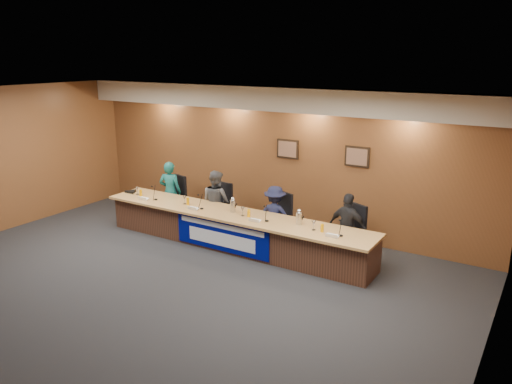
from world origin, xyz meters
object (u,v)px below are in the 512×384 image
carafe_right (299,218)px  banner (221,235)px  dais_body (233,231)px  panelist_b (216,201)px  speakerphone (131,192)px  panelist_c (275,216)px  office_chair_c (277,221)px  carafe_mid (233,206)px  panelist_a (170,192)px  office_chair_a (174,201)px  office_chair_d (349,236)px  office_chair_b (219,210)px  panelist_d (348,228)px

carafe_right → banner: bearing=-162.2°
dais_body → panelist_b: size_ratio=4.26×
speakerphone → panelist_c: bearing=9.6°
panelist_c → office_chair_c: 0.18m
carafe_mid → carafe_right: (1.49, 0.04, -0.01)m
panelist_a → panelist_b: (1.33, 0.00, -0.02)m
office_chair_a → office_chair_d: same height
carafe_right → office_chair_a: bearing=170.5°
office_chair_d → banner: bearing=-130.1°
dais_body → panelist_a: panelist_a is taller
office_chair_b → panelist_b: bearing=-84.8°
carafe_mid → speakerphone: 2.84m
carafe_mid → speakerphone: carafe_mid is taller
panelist_a → panelist_b: 1.33m
panelist_b → office_chair_d: panelist_b is taller
panelist_b → office_chair_d: bearing=-167.0°
carafe_right → panelist_c: bearing=148.0°
office_chair_a → carafe_mid: carafe_mid is taller
office_chair_b → carafe_mid: 1.13m
carafe_right → speakerphone: (-4.33, -0.08, -0.09)m
dais_body → office_chair_b: bearing=141.7°
panelist_b → office_chair_a: 1.36m
office_chair_d → carafe_right: bearing=-117.8°
dais_body → banner: (0.00, -0.41, 0.03)m
banner → panelist_d: panelist_d is taller
panelist_c → carafe_right: (0.82, -0.51, 0.23)m
panelist_b → panelist_d: (3.11, 0.00, -0.03)m
panelist_b → panelist_d: 3.11m
banner → panelist_a: (-2.18, 0.98, 0.35)m
banner → carafe_mid: 0.66m
dais_body → office_chair_d: size_ratio=12.50×
panelist_d → carafe_mid: panelist_d is taller
panelist_a → panelist_c: (2.84, 0.00, -0.10)m
office_chair_c → carafe_mid: size_ratio=1.86×
office_chair_b → carafe_right: size_ratio=2.04×
carafe_right → carafe_mid: bearing=-178.5°
panelist_b → office_chair_a: size_ratio=2.93×
panelist_b → carafe_right: 2.38m
office_chair_c → panelist_c: bearing=-70.2°
speakerphone → office_chair_c: bearing=11.1°
office_chair_a → office_chair_c: size_ratio=1.00×
panelist_c → office_chair_d: (1.60, 0.10, -0.15)m
panelist_a → carafe_right: panelist_a is taller
carafe_mid → carafe_right: bearing=1.5°
panelist_a → panelist_b: size_ratio=1.03×
dais_body → panelist_a: 2.29m
dais_body → carafe_right: size_ratio=25.56×
panelist_a → carafe_right: 3.69m
dais_body → panelist_a: size_ratio=4.12×
office_chair_a → office_chair_d: 4.44m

